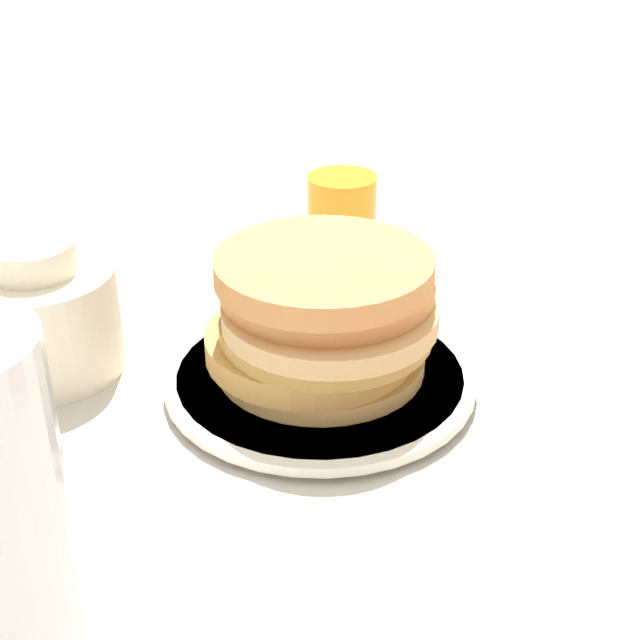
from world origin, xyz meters
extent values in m
plane|color=#BCB7AD|center=(0.00, 0.00, 0.00)|extent=(4.00, 4.00, 0.00)
cylinder|color=silver|center=(-0.02, -0.01, 0.01)|extent=(0.20, 0.20, 0.01)
cylinder|color=silver|center=(-0.02, -0.01, 0.01)|extent=(0.22, 0.22, 0.01)
cylinder|color=tan|center=(-0.01, -0.02, 0.02)|extent=(0.15, 0.15, 0.01)
cylinder|color=tan|center=(-0.01, -0.01, 0.03)|extent=(0.15, 0.15, 0.02)
cylinder|color=#B58740|center=(-0.02, -0.02, 0.05)|extent=(0.15, 0.15, 0.01)
cylinder|color=tan|center=(-0.02, -0.02, 0.06)|extent=(0.15, 0.15, 0.01)
cylinder|color=#D0864D|center=(-0.01, -0.02, 0.08)|extent=(0.15, 0.15, 0.02)
cylinder|color=#CC864B|center=(-0.02, -0.02, 0.09)|extent=(0.15, 0.15, 0.02)
cylinder|color=orange|center=(0.24, -0.10, 0.03)|extent=(0.07, 0.07, 0.06)
cylinder|color=beige|center=(0.06, 0.17, 0.04)|extent=(0.11, 0.11, 0.08)
cylinder|color=beige|center=(0.06, 0.17, 0.09)|extent=(0.06, 0.06, 0.02)
camera|label=1|loc=(-0.54, 0.11, 0.35)|focal=50.00mm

